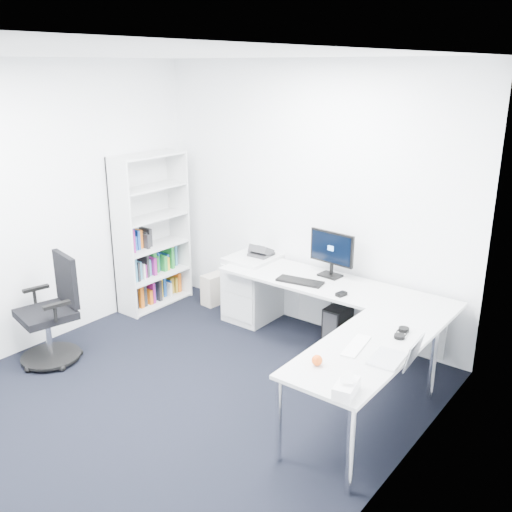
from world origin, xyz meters
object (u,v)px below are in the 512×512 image
Objects in this scene: l_desk at (314,328)px; monitor at (331,254)px; laptop at (388,346)px; task_chair at (45,311)px; bookshelf at (152,232)px.

monitor is (-0.13, 0.49, 0.57)m from l_desk.
laptop is at bearing -40.90° from monitor.
task_chair is 2.08× the size of monitor.
laptop is at bearing -13.38° from bookshelf.
monitor is 1.59× the size of laptop.
l_desk is 0.76m from monitor.
bookshelf is at bearing 110.76° from task_chair.
l_desk is 2.46m from task_chair.
l_desk is 4.78× the size of monitor.
bookshelf reaches higher than task_chair.
laptop is at bearing 26.87° from task_chair.
monitor reaches higher than laptop.
laptop is (2.99, 0.77, 0.28)m from task_chair.
task_chair is 2.71m from monitor.
laptop is at bearing -34.56° from l_desk.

